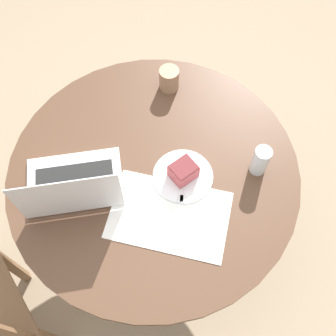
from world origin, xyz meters
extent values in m
plane|color=gray|center=(0.00, 0.00, 0.00)|extent=(12.00, 12.00, 0.00)
cylinder|color=#4C3323|center=(0.00, 0.00, 0.01)|extent=(0.52, 0.52, 0.02)
cylinder|color=#4C3323|center=(0.00, 0.00, 0.37)|extent=(0.10, 0.10, 0.69)
cylinder|color=#4C3323|center=(0.00, 0.00, 0.73)|extent=(1.10, 1.10, 0.03)
cube|color=brown|center=(-0.65, -0.29, 0.21)|extent=(0.05, 0.05, 0.42)
cube|color=white|center=(0.08, -0.18, 0.74)|extent=(0.45, 0.33, 0.00)
cylinder|color=silver|center=(0.11, -0.02, 0.75)|extent=(0.22, 0.22, 0.01)
cube|color=#B74C51|center=(0.11, -0.02, 0.78)|extent=(0.12, 0.12, 0.06)
cube|color=maroon|center=(0.11, -0.02, 0.82)|extent=(0.11, 0.11, 0.00)
cube|color=silver|center=(0.11, -0.05, 0.75)|extent=(0.02, 0.17, 0.00)
cube|color=silver|center=(0.11, -0.12, 0.75)|extent=(0.03, 0.03, 0.00)
cylinder|color=#997556|center=(0.03, 0.40, 0.79)|extent=(0.08, 0.08, 0.10)
cylinder|color=silver|center=(0.39, 0.03, 0.80)|extent=(0.06, 0.06, 0.13)
cube|color=silver|center=(-0.28, -0.08, 0.75)|extent=(0.39, 0.31, 0.02)
cube|color=black|center=(-0.28, -0.08, 0.76)|extent=(0.31, 0.20, 0.00)
cube|color=silver|center=(-0.25, -0.20, 0.87)|extent=(0.34, 0.09, 0.23)
cube|color=black|center=(-0.25, -0.19, 0.87)|extent=(0.32, 0.08, 0.21)
camera|label=1|loc=(0.11, -0.68, 2.05)|focal=42.00mm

